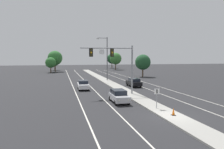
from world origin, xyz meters
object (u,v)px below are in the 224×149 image
Objects in this scene: car_oncoming_white at (83,85)px; traffic_cone_median_nose at (173,112)px; tree_far_right_a at (143,62)px; overhead_signal_mast at (116,59)px; car_oncoming_silver at (119,96)px; tree_far_right_c at (112,59)px; car_receding_black at (134,82)px; tree_far_left_a at (51,63)px; street_lamp_median at (106,56)px; tree_far_right_b at (116,59)px; tree_far_left_b at (55,58)px; median_sign_post at (157,95)px; tree_far_left_c at (55,62)px.

traffic_cone_median_nose is at bearing -71.14° from car_oncoming_white.
car_oncoming_white is 27.67m from tree_far_right_a.
overhead_signal_mast is at bearing -58.33° from car_oncoming_white.
tree_far_right_c reaches higher than car_oncoming_silver.
car_oncoming_silver is at bearing -116.17° from tree_far_right_a.
car_oncoming_white is (-3.25, 11.78, 0.00)m from car_oncoming_silver.
car_receding_black is at bearing -116.03° from tree_far_right_a.
tree_far_left_a is at bearing -139.27° from tree_far_right_c.
tree_far_right_b is (12.85, 41.54, -1.01)m from street_lamp_median.
tree_far_right_b reaches higher than car_receding_black.
median_sign_post is at bearing -79.32° from tree_far_left_b.
tree_far_right_a is 0.86× the size of tree_far_right_b.
street_lamp_median is 1.80× the size of tree_far_left_c.
tree_far_right_b is (16.23, 65.26, 3.96)m from car_oncoming_silver.
tree_far_left_b reaches higher than tree_far_right_a.
car_oncoming_white is at bearing -83.88° from tree_far_left_c.
overhead_signal_mast is 1.44× the size of tree_far_left_a.
car_oncoming_silver is at bearing -102.75° from tree_far_right_c.
car_oncoming_silver is at bearing -98.10° from street_lamp_median.
street_lamp_median is 1.42× the size of tree_far_right_c.
median_sign_post is 0.41× the size of tree_far_left_a.
tree_far_left_c is (-25.48, 2.49, -1.16)m from tree_far_right_b.
car_oncoming_silver is 55.32m from tree_far_left_a.
tree_far_left_c is (1.10, 13.46, 0.09)m from tree_far_left_a.
tree_far_right_a is 0.80× the size of tree_far_left_b.
tree_far_left_a is (-10.35, 54.28, 2.71)m from car_oncoming_silver.
tree_far_left_c is (-12.62, 44.02, -2.17)m from street_lamp_median.
tree_far_left_c is at bearing -158.32° from tree_far_right_c.
car_receding_black is at bearing 78.73° from median_sign_post.
tree_far_right_a is at bearing -40.94° from tree_far_left_a.
median_sign_post is at bearing -56.75° from car_oncoming_silver.
tree_far_left_a is (-26.57, -10.98, -1.25)m from tree_far_right_b.
tree_far_right_a is at bearing 61.16° from overhead_signal_mast.
tree_far_right_a reaches higher than tree_far_left_c.
traffic_cone_median_nose is (3.35, -7.55, -0.31)m from car_oncoming_silver.
overhead_signal_mast is 30.52m from tree_far_right_a.
car_oncoming_white is 47.27m from tree_far_left_b.
median_sign_post is at bearing -77.70° from overhead_signal_mast.
tree_far_right_c is at bearing 40.73° from tree_far_left_a.
car_receding_black is at bearing -73.87° from tree_far_left_c.
car_oncoming_silver is 59.35m from tree_far_left_b.
car_oncoming_silver is 8.26m from traffic_cone_median_nose.
median_sign_post is 28.60m from street_lamp_median.
tree_far_right_c is at bearing 77.07° from overhead_signal_mast.
street_lamp_median is at bearing 89.95° from traffic_cone_median_nose.
median_sign_post is (2.10, -9.62, -3.77)m from overhead_signal_mast.
traffic_cone_median_nose is 0.14× the size of tree_far_left_a.
tree_far_right_b is at bearing 79.27° from median_sign_post.
car_oncoming_silver is 0.61× the size of tree_far_right_b.
overhead_signal_mast is 0.78× the size of street_lamp_median.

